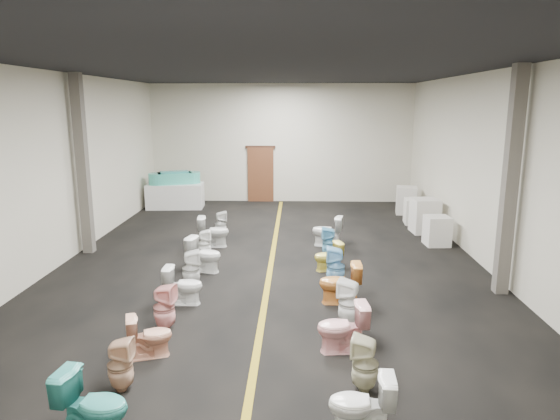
{
  "coord_description": "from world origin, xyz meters",
  "views": [
    {
      "loc": [
        0.6,
        -11.23,
        3.78
      ],
      "look_at": [
        0.19,
        1.0,
        1.14
      ],
      "focal_mm": 32.0,
      "sensor_mm": 36.0,
      "label": 1
    }
  ],
  "objects_px": {
    "appliance_crate_a": "(437,231)",
    "toilet_left_6": "(204,255)",
    "toilet_right_5": "(340,283)",
    "toilet_right_3": "(342,328)",
    "appliance_crate_d": "(406,200)",
    "toilet_right_8": "(329,243)",
    "toilet_left_4": "(183,285)",
    "bathtub": "(175,179)",
    "toilet_right_2": "(365,364)",
    "toilet_left_1": "(120,365)",
    "toilet_right_7": "(328,256)",
    "toilet_left_9": "(221,224)",
    "toilet_right_4": "(349,303)",
    "toilet_right_9": "(327,231)",
    "toilet_left_3": "(164,307)",
    "toilet_left_0": "(93,406)",
    "toilet_left_2": "(150,336)",
    "toilet_left_5": "(191,269)",
    "toilet_left_7": "(204,244)",
    "toilet_left_8": "(214,232)",
    "appliance_crate_c": "(416,212)",
    "toilet_right_1": "(361,405)",
    "appliance_crate_b": "(425,216)",
    "toilet_right_6": "(336,267)",
    "display_table": "(175,196)"
  },
  "relations": [
    {
      "from": "bathtub",
      "to": "toilet_right_3",
      "type": "distance_m",
      "value": 11.9
    },
    {
      "from": "toilet_right_4",
      "to": "toilet_right_3",
      "type": "bearing_deg",
      "value": 7.25
    },
    {
      "from": "appliance_crate_c",
      "to": "toilet_left_3",
      "type": "bearing_deg",
      "value": -127.54
    },
    {
      "from": "toilet_left_1",
      "to": "toilet_left_8",
      "type": "bearing_deg",
      "value": -3.0
    },
    {
      "from": "toilet_right_2",
      "to": "toilet_right_5",
      "type": "xyz_separation_m",
      "value": [
        -0.08,
        3.0,
        0.01
      ]
    },
    {
      "from": "toilet_left_2",
      "to": "toilet_left_4",
      "type": "distance_m",
      "value": 2.04
    },
    {
      "from": "toilet_left_2",
      "to": "toilet_right_9",
      "type": "relative_size",
      "value": 0.82
    },
    {
      "from": "appliance_crate_d",
      "to": "toilet_right_2",
      "type": "relative_size",
      "value": 1.21
    },
    {
      "from": "toilet_left_3",
      "to": "toilet_left_0",
      "type": "bearing_deg",
      "value": -173.65
    },
    {
      "from": "toilet_right_8",
      "to": "toilet_right_7",
      "type": "bearing_deg",
      "value": -6.55
    },
    {
      "from": "toilet_left_1",
      "to": "toilet_right_8",
      "type": "height_order",
      "value": "toilet_right_8"
    },
    {
      "from": "appliance_crate_b",
      "to": "toilet_left_8",
      "type": "bearing_deg",
      "value": -164.21
    },
    {
      "from": "toilet_left_5",
      "to": "toilet_left_6",
      "type": "distance_m",
      "value": 1.0
    },
    {
      "from": "toilet_left_4",
      "to": "toilet_left_8",
      "type": "height_order",
      "value": "toilet_left_8"
    },
    {
      "from": "appliance_crate_a",
      "to": "appliance_crate_d",
      "type": "distance_m",
      "value": 3.91
    },
    {
      "from": "toilet_left_6",
      "to": "toilet_right_7",
      "type": "distance_m",
      "value": 2.83
    },
    {
      "from": "toilet_left_0",
      "to": "toilet_left_8",
      "type": "xyz_separation_m",
      "value": [
        0.08,
        7.83,
        -0.0
      ]
    },
    {
      "from": "toilet_left_0",
      "to": "toilet_right_6",
      "type": "height_order",
      "value": "toilet_right_6"
    },
    {
      "from": "bathtub",
      "to": "toilet_left_7",
      "type": "height_order",
      "value": "bathtub"
    },
    {
      "from": "bathtub",
      "to": "toilet_right_9",
      "type": "bearing_deg",
      "value": -62.41
    },
    {
      "from": "toilet_right_5",
      "to": "toilet_left_6",
      "type": "bearing_deg",
      "value": -120.75
    },
    {
      "from": "toilet_left_5",
      "to": "toilet_right_4",
      "type": "height_order",
      "value": "toilet_right_4"
    },
    {
      "from": "toilet_right_3",
      "to": "toilet_right_5",
      "type": "distance_m",
      "value": 1.92
    },
    {
      "from": "appliance_crate_c",
      "to": "toilet_right_1",
      "type": "distance_m",
      "value": 10.91
    },
    {
      "from": "appliance_crate_d",
      "to": "toilet_right_1",
      "type": "relative_size",
      "value": 1.24
    },
    {
      "from": "appliance_crate_b",
      "to": "toilet_left_2",
      "type": "xyz_separation_m",
      "value": [
        -6.0,
        -7.64,
        -0.17
      ]
    },
    {
      "from": "toilet_right_2",
      "to": "toilet_right_4",
      "type": "bearing_deg",
      "value": -164.23
    },
    {
      "from": "toilet_right_5",
      "to": "toilet_right_3",
      "type": "bearing_deg",
      "value": -3.62
    },
    {
      "from": "toilet_left_1",
      "to": "toilet_right_9",
      "type": "xyz_separation_m",
      "value": [
        3.15,
        7.03,
        0.04
      ]
    },
    {
      "from": "toilet_left_1",
      "to": "appliance_crate_a",
      "type": "bearing_deg",
      "value": -42.41
    },
    {
      "from": "toilet_left_1",
      "to": "toilet_right_8",
      "type": "relative_size",
      "value": 0.96
    },
    {
      "from": "toilet_right_3",
      "to": "toilet_right_9",
      "type": "distance_m",
      "value": 5.86
    },
    {
      "from": "appliance_crate_d",
      "to": "toilet_right_8",
      "type": "distance_m",
      "value": 5.95
    },
    {
      "from": "toilet_right_2",
      "to": "toilet_right_7",
      "type": "distance_m",
      "value": 4.92
    },
    {
      "from": "toilet_left_0",
      "to": "toilet_right_4",
      "type": "bearing_deg",
      "value": -38.92
    },
    {
      "from": "toilet_left_9",
      "to": "toilet_right_3",
      "type": "xyz_separation_m",
      "value": [
        2.89,
        -6.7,
        0.02
      ]
    },
    {
      "from": "toilet_left_4",
      "to": "toilet_right_3",
      "type": "relative_size",
      "value": 0.94
    },
    {
      "from": "bathtub",
      "to": "toilet_right_4",
      "type": "height_order",
      "value": "bathtub"
    },
    {
      "from": "toilet_right_7",
      "to": "toilet_left_7",
      "type": "bearing_deg",
      "value": -126.39
    },
    {
      "from": "toilet_left_9",
      "to": "toilet_right_4",
      "type": "relative_size",
      "value": 0.89
    },
    {
      "from": "toilet_left_3",
      "to": "toilet_right_1",
      "type": "xyz_separation_m",
      "value": [
        2.97,
        -2.65,
        -0.02
      ]
    },
    {
      "from": "toilet_left_1",
      "to": "toilet_left_7",
      "type": "height_order",
      "value": "toilet_left_1"
    },
    {
      "from": "appliance_crate_a",
      "to": "toilet_left_6",
      "type": "height_order",
      "value": "toilet_left_6"
    },
    {
      "from": "toilet_left_1",
      "to": "toilet_right_7",
      "type": "relative_size",
      "value": 1.12
    },
    {
      "from": "bathtub",
      "to": "toilet_right_2",
      "type": "xyz_separation_m",
      "value": [
        5.36,
        -11.78,
        -0.68
      ]
    },
    {
      "from": "appliance_crate_b",
      "to": "toilet_left_1",
      "type": "height_order",
      "value": "appliance_crate_b"
    },
    {
      "from": "toilet_left_2",
      "to": "toilet_right_4",
      "type": "distance_m",
      "value": 3.33
    },
    {
      "from": "bathtub",
      "to": "toilet_left_7",
      "type": "bearing_deg",
      "value": -89.91
    },
    {
      "from": "display_table",
      "to": "toilet_right_5",
      "type": "relative_size",
      "value": 2.48
    },
    {
      "from": "toilet_left_9",
      "to": "toilet_right_7",
      "type": "xyz_separation_m",
      "value": [
        2.9,
        -2.86,
        -0.04
      ]
    }
  ]
}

